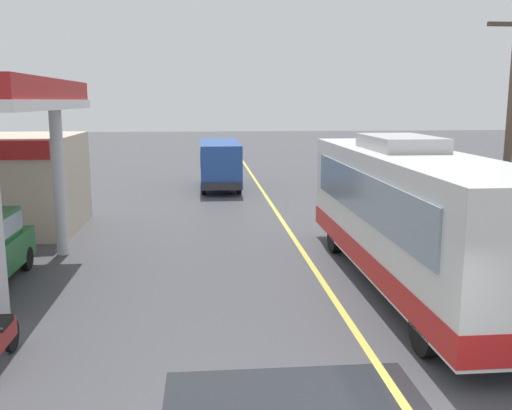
# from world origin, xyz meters

# --- Properties ---
(ground) EXTENTS (120.00, 120.00, 0.00)m
(ground) POSITION_xyz_m (0.00, 20.00, 0.00)
(ground) COLOR #424247
(lane_divider_stripe) EXTENTS (0.16, 50.00, 0.01)m
(lane_divider_stripe) POSITION_xyz_m (0.00, 15.00, 0.00)
(lane_divider_stripe) COLOR #D8CC4C
(lane_divider_stripe) RESTS_ON ground
(coach_bus_main) EXTENTS (2.60, 11.04, 3.69)m
(coach_bus_main) POSITION_xyz_m (2.08, 7.19, 1.72)
(coach_bus_main) COLOR white
(coach_bus_main) RESTS_ON ground
(minibus_opposing_lane) EXTENTS (2.04, 6.13, 2.44)m
(minibus_opposing_lane) POSITION_xyz_m (-2.14, 23.80, 1.47)
(minibus_opposing_lane) COLOR #264C9E
(minibus_opposing_lane) RESTS_ON ground
(motorcycle_parked_forecourt) EXTENTS (0.55, 1.80, 0.92)m
(motorcycle_parked_forecourt) POSITION_xyz_m (-6.59, 3.57, 0.44)
(motorcycle_parked_forecourt) COLOR black
(motorcycle_parked_forecourt) RESTS_ON ground
(utility_pole_roadside) EXTENTS (1.80, 0.24, 7.32)m
(utility_pole_roadside) POSITION_xyz_m (6.00, 9.96, 3.84)
(utility_pole_roadside) COLOR brown
(utility_pole_roadside) RESTS_ON ground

